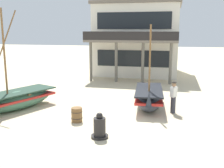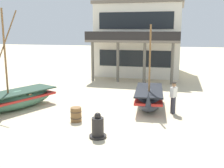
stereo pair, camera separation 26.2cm
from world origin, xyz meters
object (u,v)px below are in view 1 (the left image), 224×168
object	(u,v)px
wooden_barrel	(77,115)
harbor_building_main	(138,39)
fishing_boat_centre_large	(17,99)
capstan_winch	(100,128)
fishing_boat_near_left	(149,97)
fisherman_by_hull	(173,98)

from	to	relation	value
wooden_barrel	harbor_building_main	xyz separation A→B (m)	(0.79, 15.58, 3.13)
fishing_boat_centre_large	capstan_winch	distance (m)	6.27
fishing_boat_near_left	wooden_barrel	world-z (taller)	fishing_boat_near_left
fishing_boat_near_left	fisherman_by_hull	world-z (taller)	fishing_boat_near_left
fishing_boat_centre_large	fisherman_by_hull	bearing A→B (deg)	8.41
harbor_building_main	fishing_boat_centre_large	bearing A→B (deg)	-108.43
capstan_winch	harbor_building_main	distance (m)	17.48
fishing_boat_centre_large	harbor_building_main	world-z (taller)	harbor_building_main
fishing_boat_near_left	harbor_building_main	bearing A→B (deg)	100.69
capstan_winch	wooden_barrel	xyz separation A→B (m)	(-1.59, 1.61, -0.07)
fisherman_by_hull	harbor_building_main	xyz separation A→B (m)	(-3.69, 13.10, 2.65)
fishing_boat_centre_large	harbor_building_main	size ratio (longest dim) A/B	0.60
capstan_winch	wooden_barrel	size ratio (longest dim) A/B	1.52
fishing_boat_centre_large	capstan_winch	world-z (taller)	fishing_boat_centre_large
fisherman_by_hull	capstan_winch	xyz separation A→B (m)	(-2.89, -4.10, -0.41)
fishing_boat_near_left	capstan_winch	bearing A→B (deg)	-107.74
fishing_boat_near_left	harbor_building_main	xyz separation A→B (m)	(-2.34, 12.39, 2.88)
fishing_boat_near_left	harbor_building_main	world-z (taller)	harbor_building_main
fishing_boat_near_left	capstan_winch	distance (m)	5.04
fishing_boat_centre_large	capstan_winch	size ratio (longest dim) A/B	5.11
fishing_boat_centre_large	wooden_barrel	distance (m)	4.19
capstan_winch	harbor_building_main	bearing A→B (deg)	92.68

